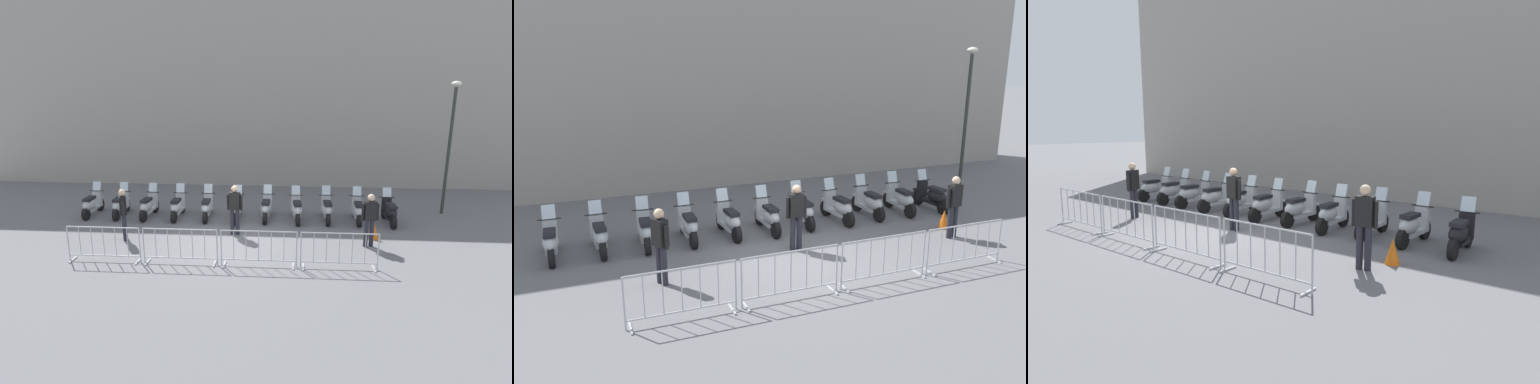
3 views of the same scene
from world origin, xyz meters
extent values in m
plane|color=slate|center=(0.00, 0.00, 0.00)|extent=(120.00, 120.00, 0.00)
cube|color=#9E998E|center=(-1.56, 8.61, 5.48)|extent=(27.98, 7.34, 10.97)
cylinder|color=black|center=(-6.12, 1.84, 0.24)|extent=(0.22, 0.50, 0.48)
cylinder|color=black|center=(-5.90, 0.62, 0.24)|extent=(0.22, 0.50, 0.48)
cube|color=#B7BABC|center=(-6.01, 1.23, 0.28)|extent=(0.43, 0.90, 0.10)
ellipsoid|color=#B7BABC|center=(-5.96, 0.96, 0.52)|extent=(0.50, 0.89, 0.40)
cube|color=black|center=(-5.97, 0.99, 0.74)|extent=(0.38, 0.64, 0.10)
cube|color=#B7BABC|center=(-6.09, 1.66, 0.55)|extent=(0.36, 0.20, 0.60)
cylinder|color=black|center=(-6.09, 1.66, 0.88)|extent=(0.56, 0.13, 0.04)
cube|color=silver|center=(-6.10, 1.71, 1.06)|extent=(0.34, 0.19, 0.35)
cube|color=#B7BABC|center=(-6.12, 1.84, 0.51)|extent=(0.25, 0.35, 0.06)
cylinder|color=black|center=(-5.03, 2.04, 0.24)|extent=(0.24, 0.50, 0.48)
cylinder|color=black|center=(-4.75, 0.83, 0.24)|extent=(0.24, 0.50, 0.48)
cube|color=#B7BABC|center=(-4.89, 1.43, 0.28)|extent=(0.47, 0.91, 0.10)
ellipsoid|color=#B7BABC|center=(-4.83, 1.16, 0.52)|extent=(0.54, 0.90, 0.40)
cube|color=black|center=(-4.83, 1.19, 0.74)|extent=(0.41, 0.65, 0.10)
cube|color=#B7BABC|center=(-4.99, 1.86, 0.55)|extent=(0.36, 0.21, 0.60)
cylinder|color=black|center=(-4.99, 1.86, 0.88)|extent=(0.55, 0.16, 0.04)
cube|color=silver|center=(-5.00, 1.91, 1.06)|extent=(0.34, 0.21, 0.35)
cube|color=#B7BABC|center=(-5.03, 2.04, 0.51)|extent=(0.27, 0.36, 0.06)
cylinder|color=black|center=(-3.83, 2.21, 0.24)|extent=(0.19, 0.49, 0.48)
cylinder|color=black|center=(-3.69, 0.98, 0.24)|extent=(0.19, 0.49, 0.48)
cube|color=#B7BABC|center=(-3.76, 1.60, 0.28)|extent=(0.38, 0.89, 0.10)
ellipsoid|color=#B7BABC|center=(-3.73, 1.32, 0.52)|extent=(0.46, 0.88, 0.40)
cube|color=black|center=(-3.73, 1.35, 0.74)|extent=(0.35, 0.63, 0.10)
cube|color=#B7BABC|center=(-3.81, 2.03, 0.55)|extent=(0.35, 0.18, 0.60)
cylinder|color=black|center=(-3.81, 2.03, 0.88)|extent=(0.56, 0.10, 0.04)
cube|color=silver|center=(-3.82, 2.08, 1.06)|extent=(0.33, 0.18, 0.35)
cube|color=#B7BABC|center=(-3.83, 2.21, 0.51)|extent=(0.24, 0.34, 0.06)
cylinder|color=black|center=(-2.74, 2.39, 0.24)|extent=(0.22, 0.50, 0.48)
cylinder|color=black|center=(-2.53, 1.17, 0.24)|extent=(0.22, 0.50, 0.48)
cube|color=#B7BABC|center=(-2.64, 1.78, 0.28)|extent=(0.42, 0.90, 0.10)
ellipsoid|color=#B7BABC|center=(-2.59, 1.51, 0.52)|extent=(0.50, 0.89, 0.40)
cube|color=black|center=(-2.60, 1.54, 0.74)|extent=(0.38, 0.64, 0.10)
cube|color=#B7BABC|center=(-2.71, 2.21, 0.55)|extent=(0.36, 0.20, 0.60)
cylinder|color=black|center=(-2.71, 2.21, 0.88)|extent=(0.56, 0.13, 0.04)
cube|color=silver|center=(-2.72, 2.26, 1.06)|extent=(0.34, 0.19, 0.35)
cube|color=#B7BABC|center=(-2.74, 2.39, 0.51)|extent=(0.25, 0.35, 0.06)
cylinder|color=black|center=(-1.66, 2.58, 0.24)|extent=(0.25, 0.50, 0.48)
cylinder|color=black|center=(-1.37, 1.38, 0.24)|extent=(0.25, 0.50, 0.48)
cube|color=#B7BABC|center=(-1.52, 1.98, 0.28)|extent=(0.47, 0.91, 0.10)
ellipsoid|color=#B7BABC|center=(-1.45, 1.71, 0.52)|extent=(0.54, 0.90, 0.40)
cube|color=black|center=(-1.46, 1.74, 0.74)|extent=(0.41, 0.65, 0.10)
cube|color=#B7BABC|center=(-1.62, 2.40, 0.55)|extent=(0.36, 0.21, 0.60)
cylinder|color=black|center=(-1.62, 2.40, 0.88)|extent=(0.55, 0.16, 0.04)
cube|color=silver|center=(-1.63, 2.45, 1.06)|extent=(0.34, 0.21, 0.35)
cube|color=#B7BABC|center=(-1.66, 2.58, 0.51)|extent=(0.27, 0.36, 0.06)
cylinder|color=black|center=(-0.50, 2.73, 0.24)|extent=(0.23, 0.50, 0.48)
cylinder|color=black|center=(-0.27, 1.51, 0.24)|extent=(0.23, 0.50, 0.48)
cube|color=#B7BABC|center=(-0.38, 2.12, 0.28)|extent=(0.43, 0.90, 0.10)
ellipsoid|color=#B7BABC|center=(-0.33, 1.85, 0.52)|extent=(0.51, 0.89, 0.40)
cube|color=black|center=(-0.34, 1.88, 0.74)|extent=(0.38, 0.64, 0.10)
cube|color=#B7BABC|center=(-0.46, 2.55, 0.55)|extent=(0.36, 0.20, 0.60)
cylinder|color=black|center=(-0.46, 2.55, 0.88)|extent=(0.56, 0.14, 0.04)
cube|color=silver|center=(-0.47, 2.60, 1.06)|extent=(0.34, 0.20, 0.35)
cube|color=#B7BABC|center=(-0.50, 2.73, 0.51)|extent=(0.26, 0.35, 0.06)
cylinder|color=black|center=(0.63, 3.07, 0.24)|extent=(0.20, 0.49, 0.48)
cylinder|color=black|center=(0.80, 1.84, 0.24)|extent=(0.20, 0.49, 0.48)
cube|color=#B7BABC|center=(0.71, 2.45, 0.28)|extent=(0.39, 0.90, 0.10)
ellipsoid|color=#B7BABC|center=(0.75, 2.17, 0.52)|extent=(0.47, 0.88, 0.40)
cube|color=black|center=(0.75, 2.21, 0.74)|extent=(0.36, 0.63, 0.10)
cube|color=#B7BABC|center=(0.66, 2.88, 0.55)|extent=(0.36, 0.18, 0.60)
cylinder|color=black|center=(0.66, 2.88, 0.88)|extent=(0.56, 0.11, 0.04)
cube|color=silver|center=(0.65, 2.93, 1.06)|extent=(0.34, 0.18, 0.35)
cube|color=#B7BABC|center=(0.63, 3.07, 0.51)|extent=(0.24, 0.34, 0.06)
cylinder|color=black|center=(1.70, 3.17, 0.24)|extent=(0.25, 0.50, 0.48)
cylinder|color=black|center=(2.00, 1.97, 0.24)|extent=(0.25, 0.50, 0.48)
cube|color=#B7BABC|center=(1.85, 2.57, 0.28)|extent=(0.48, 0.91, 0.10)
ellipsoid|color=#B7BABC|center=(1.92, 2.30, 0.52)|extent=(0.55, 0.90, 0.40)
cube|color=black|center=(1.91, 2.33, 0.74)|extent=(0.42, 0.65, 0.10)
cube|color=#B7BABC|center=(1.74, 2.99, 0.55)|extent=(0.36, 0.22, 0.60)
cylinder|color=black|center=(1.74, 2.99, 0.88)|extent=(0.55, 0.17, 0.04)
cube|color=silver|center=(1.73, 3.04, 1.06)|extent=(0.34, 0.21, 0.35)
cube|color=#B7BABC|center=(1.70, 3.17, 0.51)|extent=(0.27, 0.36, 0.06)
cylinder|color=black|center=(2.84, 3.47, 0.24)|extent=(0.23, 0.50, 0.48)
cylinder|color=black|center=(3.07, 2.25, 0.24)|extent=(0.23, 0.50, 0.48)
cube|color=#B7BABC|center=(2.96, 2.86, 0.28)|extent=(0.44, 0.91, 0.10)
ellipsoid|color=#B7BABC|center=(3.01, 2.59, 0.52)|extent=(0.51, 0.89, 0.40)
cube|color=black|center=(3.00, 2.62, 0.74)|extent=(0.39, 0.64, 0.10)
cube|color=#B7BABC|center=(2.87, 3.29, 0.55)|extent=(0.36, 0.20, 0.60)
cylinder|color=black|center=(2.87, 3.29, 0.88)|extent=(0.56, 0.14, 0.04)
cube|color=silver|center=(2.87, 3.34, 1.06)|extent=(0.34, 0.20, 0.35)
cube|color=#B7BABC|center=(2.84, 3.47, 0.51)|extent=(0.26, 0.35, 0.06)
cylinder|color=black|center=(4.00, 3.64, 0.24)|extent=(0.20, 0.49, 0.48)
cylinder|color=black|center=(4.17, 2.41, 0.24)|extent=(0.20, 0.49, 0.48)
cube|color=#B7BABC|center=(4.08, 3.02, 0.28)|extent=(0.39, 0.90, 0.10)
ellipsoid|color=#B7BABC|center=(4.12, 2.75, 0.52)|extent=(0.47, 0.88, 0.40)
cube|color=black|center=(4.12, 2.78, 0.74)|extent=(0.36, 0.63, 0.10)
cube|color=#B7BABC|center=(4.03, 3.46, 0.55)|extent=(0.36, 0.18, 0.60)
cylinder|color=black|center=(4.03, 3.46, 0.88)|extent=(0.56, 0.11, 0.04)
cube|color=silver|center=(4.02, 3.50, 1.06)|extent=(0.34, 0.18, 0.35)
cube|color=#B7BABC|center=(4.00, 3.64, 0.51)|extent=(0.24, 0.34, 0.06)
cylinder|color=black|center=(5.09, 3.72, 0.24)|extent=(0.24, 0.50, 0.48)
cylinder|color=black|center=(5.36, 2.51, 0.24)|extent=(0.24, 0.50, 0.48)
cube|color=black|center=(5.22, 3.12, 0.28)|extent=(0.46, 0.91, 0.10)
ellipsoid|color=black|center=(5.28, 2.85, 0.52)|extent=(0.53, 0.90, 0.40)
cube|color=black|center=(5.28, 2.88, 0.74)|extent=(0.40, 0.65, 0.10)
cube|color=black|center=(5.13, 3.54, 0.55)|extent=(0.36, 0.21, 0.60)
cylinder|color=black|center=(5.13, 3.54, 0.88)|extent=(0.55, 0.15, 0.04)
cube|color=silver|center=(5.12, 3.59, 1.06)|extent=(0.34, 0.20, 0.35)
cube|color=black|center=(5.09, 3.72, 0.51)|extent=(0.26, 0.36, 0.06)
cube|color=#B2B5B7|center=(-3.93, -2.70, 0.02)|extent=(0.12, 0.44, 0.04)
cube|color=#B2B5B7|center=(-2.01, -2.35, 0.02)|extent=(0.12, 0.44, 0.04)
cylinder|color=#B2B5B7|center=(-4.02, -2.71, 0.53)|extent=(0.04, 0.04, 1.05)
cylinder|color=#B2B5B7|center=(-1.92, -2.34, 0.53)|extent=(0.04, 0.04, 1.05)
cylinder|color=#B2B5B7|center=(-2.97, -2.53, 1.05)|extent=(2.10, 0.41, 0.04)
cylinder|color=#B2B5B7|center=(-2.97, -2.53, 0.18)|extent=(2.10, 0.41, 0.04)
cylinder|color=#B2B5B7|center=(-3.67, -2.65, 0.61)|extent=(0.02, 0.02, 0.87)
cylinder|color=#B2B5B7|center=(-3.32, -2.59, 0.61)|extent=(0.02, 0.02, 0.87)
cylinder|color=#B2B5B7|center=(-2.97, -2.53, 0.61)|extent=(0.02, 0.02, 0.87)
cylinder|color=#B2B5B7|center=(-2.62, -2.46, 0.61)|extent=(0.02, 0.02, 0.87)
cylinder|color=#B2B5B7|center=(-2.27, -2.40, 0.61)|extent=(0.02, 0.02, 0.87)
cube|color=#B2B5B7|center=(-1.72, -2.30, 0.02)|extent=(0.12, 0.44, 0.04)
cube|color=#B2B5B7|center=(0.21, -1.95, 0.02)|extent=(0.12, 0.44, 0.04)
cylinder|color=#B2B5B7|center=(-1.80, -2.32, 0.53)|extent=(0.04, 0.04, 1.05)
cylinder|color=#B2B5B7|center=(0.29, -1.94, 0.53)|extent=(0.04, 0.04, 1.05)
cylinder|color=#B2B5B7|center=(-0.76, -2.13, 1.05)|extent=(2.10, 0.41, 0.04)
cylinder|color=#B2B5B7|center=(-0.76, -2.13, 0.18)|extent=(2.10, 0.41, 0.04)
cylinder|color=#B2B5B7|center=(-1.46, -2.25, 0.61)|extent=(0.02, 0.02, 0.87)
cylinder|color=#B2B5B7|center=(-1.11, -2.19, 0.61)|extent=(0.02, 0.02, 0.87)
cylinder|color=#B2B5B7|center=(-0.76, -2.13, 0.61)|extent=(0.02, 0.02, 0.87)
cylinder|color=#B2B5B7|center=(-0.41, -2.06, 0.61)|extent=(0.02, 0.02, 0.87)
cylinder|color=#B2B5B7|center=(-0.06, -2.00, 0.61)|extent=(0.02, 0.02, 0.87)
cube|color=#B2B5B7|center=(0.49, -1.90, 0.02)|extent=(0.12, 0.44, 0.04)
cube|color=#B2B5B7|center=(2.42, -1.55, 0.02)|extent=(0.12, 0.44, 0.04)
cylinder|color=#B2B5B7|center=(0.41, -1.92, 0.53)|extent=(0.04, 0.04, 1.05)
cylinder|color=#B2B5B7|center=(2.50, -1.54, 0.53)|extent=(0.04, 0.04, 1.05)
cylinder|color=#B2B5B7|center=(1.45, -1.73, 1.05)|extent=(2.10, 0.41, 0.04)
cylinder|color=#B2B5B7|center=(1.45, -1.73, 0.18)|extent=(2.10, 0.41, 0.04)
cylinder|color=#B2B5B7|center=(0.76, -1.85, 0.61)|extent=(0.02, 0.02, 0.87)
cylinder|color=#B2B5B7|center=(1.11, -1.79, 0.61)|extent=(0.02, 0.02, 0.87)
cylinder|color=#B2B5B7|center=(1.45, -1.73, 0.61)|extent=(0.02, 0.02, 0.87)
cylinder|color=#B2B5B7|center=(1.80, -1.66, 0.61)|extent=(0.02, 0.02, 0.87)
cylinder|color=#B2B5B7|center=(2.15, -1.60, 0.61)|extent=(0.02, 0.02, 0.87)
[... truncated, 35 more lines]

